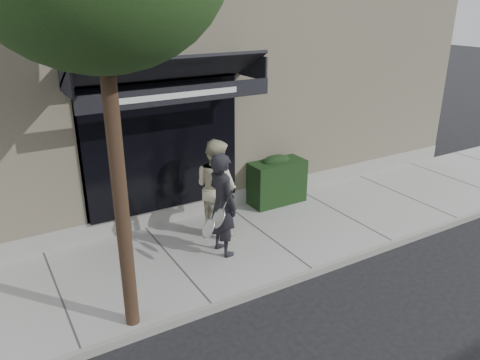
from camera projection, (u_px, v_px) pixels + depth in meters
ground at (265, 239)px, 9.50m from camera, size 80.00×80.00×0.00m
sidewalk at (265, 237)px, 9.48m from camera, size 20.00×3.00×0.12m
curb at (314, 272)px, 8.23m from camera, size 20.00×0.10×0.14m
building_facade at (165, 72)px, 12.47m from camera, size 14.30×8.04×5.64m
hedge at (276, 180)px, 10.78m from camera, size 1.30×0.70×1.14m
pedestrian_front at (222, 204)px, 8.45m from camera, size 0.83×0.88×1.95m
pedestrian_back at (216, 187)px, 9.24m from camera, size 0.97×1.11×1.95m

